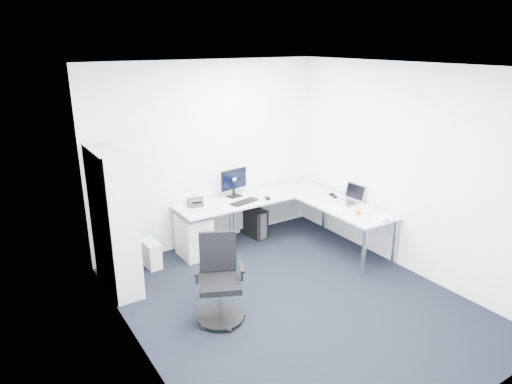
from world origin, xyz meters
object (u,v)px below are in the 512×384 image
laptop (345,195)px  monitor (234,183)px  task_chair (219,281)px  l_desk (266,226)px  bookshelf (113,221)px

laptop → monitor: bearing=133.4°
task_chair → laptop: task_chair is taller
task_chair → monitor: (1.22, 1.77, 0.44)m
l_desk → monitor: (-0.24, 0.51, 0.57)m
task_chair → laptop: size_ratio=2.66×
l_desk → task_chair: task_chair is taller
bookshelf → laptop: bearing=-11.7°
bookshelf → monitor: (1.94, 0.46, 0.04)m
l_desk → monitor: size_ratio=5.26×
bookshelf → task_chair: (0.72, -1.31, -0.40)m
laptop → l_desk: bearing=144.2°
l_desk → bookshelf: (-2.17, 0.05, 0.54)m
l_desk → laptop: laptop is taller
l_desk → bookshelf: bearing=178.7°
task_chair → laptop: (2.42, 0.66, 0.35)m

